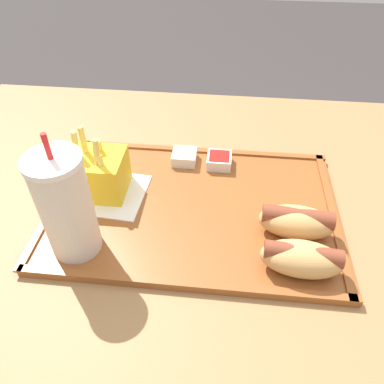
% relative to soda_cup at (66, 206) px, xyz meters
% --- Properties ---
extents(dining_table, '(1.08, 0.88, 0.73)m').
position_rel_soda_cup_xyz_m(dining_table, '(-0.16, -0.06, -0.46)').
color(dining_table, olive).
rests_on(dining_table, ground_plane).
extents(food_tray, '(0.47, 0.32, 0.01)m').
position_rel_soda_cup_xyz_m(food_tray, '(-0.16, -0.10, -0.09)').
color(food_tray, brown).
rests_on(food_tray, dining_table).
extents(paper_napkin, '(0.14, 0.12, 0.00)m').
position_rel_soda_cup_xyz_m(paper_napkin, '(-0.01, -0.12, -0.08)').
color(paper_napkin, white).
rests_on(paper_napkin, food_tray).
extents(soda_cup, '(0.07, 0.07, 0.20)m').
position_rel_soda_cup_xyz_m(soda_cup, '(0.00, 0.00, 0.00)').
color(soda_cup, silver).
rests_on(soda_cup, food_tray).
extents(hot_dog_far, '(0.12, 0.06, 0.05)m').
position_rel_soda_cup_xyz_m(hot_dog_far, '(-0.32, 0.01, -0.06)').
color(hot_dog_far, tan).
rests_on(hot_dog_far, food_tray).
extents(hot_dog_near, '(0.12, 0.06, 0.05)m').
position_rel_soda_cup_xyz_m(hot_dog_near, '(-0.32, -0.06, -0.05)').
color(hot_dog_near, tan).
rests_on(hot_dog_near, food_tray).
extents(fries_carton, '(0.10, 0.08, 0.12)m').
position_rel_soda_cup_xyz_m(fries_carton, '(0.00, -0.12, -0.04)').
color(fries_carton, gold).
rests_on(fries_carton, food_tray).
extents(sauce_cup_mayo, '(0.04, 0.04, 0.02)m').
position_rel_soda_cup_xyz_m(sauce_cup_mayo, '(-0.13, -0.22, -0.07)').
color(sauce_cup_mayo, silver).
rests_on(sauce_cup_mayo, food_tray).
extents(sauce_cup_ketchup, '(0.04, 0.04, 0.02)m').
position_rel_soda_cup_xyz_m(sauce_cup_ketchup, '(-0.20, -0.21, -0.07)').
color(sauce_cup_ketchup, silver).
rests_on(sauce_cup_ketchup, food_tray).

